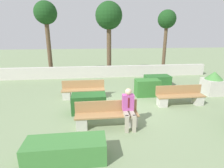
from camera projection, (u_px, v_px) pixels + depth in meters
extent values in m
plane|color=gray|center=(117.00, 107.00, 7.56)|extent=(60.00, 60.00, 0.00)
cube|color=beige|center=(107.00, 72.00, 12.60)|extent=(14.84, 0.30, 0.81)
cube|color=#A37A4C|center=(107.00, 115.00, 5.86)|extent=(2.15, 0.44, 0.05)
cube|color=#A37A4C|center=(106.00, 106.00, 6.03)|extent=(2.15, 0.04, 0.40)
cube|color=beige|center=(82.00, 123.00, 5.83)|extent=(0.36, 0.40, 0.40)
cube|color=beige|center=(131.00, 120.00, 6.02)|extent=(0.36, 0.40, 0.40)
cube|color=#A37A4C|center=(83.00, 90.00, 8.46)|extent=(2.07, 0.44, 0.05)
cube|color=#A37A4C|center=(83.00, 84.00, 8.63)|extent=(2.07, 0.04, 0.40)
cube|color=beige|center=(67.00, 95.00, 8.44)|extent=(0.36, 0.40, 0.40)
cube|color=beige|center=(100.00, 94.00, 8.62)|extent=(0.36, 0.40, 0.40)
cube|color=#A37A4C|center=(181.00, 96.00, 7.64)|extent=(2.12, 0.44, 0.05)
cube|color=#A37A4C|center=(179.00, 89.00, 7.81)|extent=(2.12, 0.04, 0.40)
cube|color=beige|center=(162.00, 102.00, 7.61)|extent=(0.36, 0.40, 0.40)
cube|color=beige|center=(198.00, 100.00, 7.80)|extent=(0.36, 0.40, 0.40)
cube|color=#B2A893|center=(126.00, 115.00, 5.71)|extent=(0.14, 0.46, 0.13)
cube|color=#B2A893|center=(132.00, 114.00, 5.73)|extent=(0.14, 0.46, 0.13)
cube|color=#B2A893|center=(127.00, 124.00, 5.55)|extent=(0.11, 0.11, 0.58)
cube|color=#B2A893|center=(134.00, 124.00, 5.57)|extent=(0.11, 0.11, 0.58)
cube|color=#B74C9E|center=(128.00, 102.00, 5.85)|extent=(0.38, 0.22, 0.54)
sphere|color=beige|center=(128.00, 92.00, 5.73)|extent=(0.22, 0.22, 0.22)
cube|color=maroon|center=(129.00, 103.00, 5.74)|extent=(0.06, 0.01, 0.35)
cube|color=#3D7A38|center=(66.00, 150.00, 4.32)|extent=(1.98, 0.71, 0.57)
cube|color=#286028|center=(157.00, 80.00, 10.67)|extent=(1.50, 0.84, 0.60)
cube|color=#33702D|center=(147.00, 88.00, 8.85)|extent=(1.20, 0.69, 0.84)
cube|color=#235623|center=(89.00, 103.00, 7.00)|extent=(1.35, 0.73, 0.74)
cube|color=beige|center=(212.00, 87.00, 9.07)|extent=(0.91, 0.91, 0.80)
cone|color=#47843D|center=(214.00, 75.00, 8.91)|extent=(0.89, 0.89, 0.40)
cylinder|color=brown|center=(49.00, 48.00, 12.78)|extent=(0.30, 0.30, 4.01)
sphere|color=#194219|center=(46.00, 13.00, 12.10)|extent=(1.57, 1.57, 1.57)
cylinder|color=brown|center=(109.00, 50.00, 13.20)|extent=(0.34, 0.34, 3.76)
sphere|color=#194219|center=(109.00, 16.00, 12.53)|extent=(1.95, 1.95, 1.95)
cylinder|color=brown|center=(164.00, 49.00, 13.93)|extent=(0.26, 0.26, 3.73)
sphere|color=#194219|center=(167.00, 19.00, 13.30)|extent=(1.38, 1.38, 1.38)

